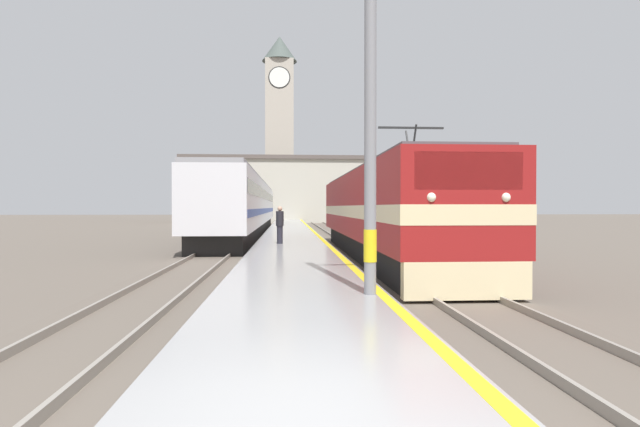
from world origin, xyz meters
TOP-DOWN VIEW (x-y plane):
  - ground_plane at (0.00, 30.00)m, footprint 200.00×200.00m
  - platform at (0.00, 25.00)m, footprint 3.32×140.00m
  - rail_track_near at (3.55, 25.00)m, footprint 2.83×140.00m
  - rail_track_far at (-3.28, 25.00)m, footprint 2.84×140.00m
  - locomotive_train at (3.55, 15.89)m, footprint 2.92×19.73m
  - passenger_train at (-3.28, 34.10)m, footprint 2.92×36.77m
  - catenary_mast at (1.41, 5.06)m, footprint 2.56×0.24m
  - person_on_platform at (-0.56, 17.92)m, footprint 0.34×0.34m
  - clock_tower at (-1.40, 74.76)m, footprint 5.45×5.45m
  - station_building at (-0.23, 63.77)m, footprint 27.22×10.37m

SIDE VIEW (x-z plane):
  - ground_plane at x=0.00m, z-range 0.00..0.00m
  - rail_track_near at x=3.55m, z-range -0.05..0.11m
  - rail_track_far at x=-3.28m, z-range -0.05..0.11m
  - platform at x=0.00m, z-range 0.00..0.43m
  - person_on_platform at x=-0.56m, z-range 0.47..2.12m
  - locomotive_train at x=3.55m, z-range -0.44..4.07m
  - passenger_train at x=-3.28m, z-range 0.15..4.15m
  - station_building at x=-0.23m, z-range 0.02..8.63m
  - catenary_mast at x=1.41m, z-range 0.48..8.40m
  - clock_tower at x=-1.40m, z-range 0.90..29.75m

